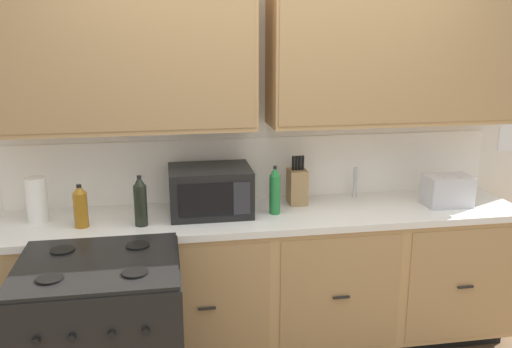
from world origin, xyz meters
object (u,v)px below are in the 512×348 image
object	(u,v)px
microwave	(210,191)
paper_towel_roll	(37,200)
bottle_green	(275,191)
bottle_amber	(80,206)
toaster	(447,191)
bottle_dark	(140,201)
knife_block	(297,186)

from	to	relation	value
microwave	paper_towel_roll	distance (m)	0.98
bottle_green	bottle_amber	distance (m)	1.11
toaster	bottle_dark	size ratio (longest dim) A/B	0.97
bottle_dark	knife_block	bearing A→B (deg)	14.31
bottle_amber	bottle_dark	world-z (taller)	bottle_dark
microwave	bottle_amber	world-z (taller)	microwave
paper_towel_roll	bottle_dark	size ratio (longest dim) A/B	0.90
microwave	bottle_amber	size ratio (longest dim) A/B	1.96
microwave	knife_block	xyz separation A→B (m)	(0.55, 0.10, -0.02)
bottle_green	bottle_dark	size ratio (longest dim) A/B	1.01
paper_towel_roll	bottle_dark	bearing A→B (deg)	-15.43
knife_block	bottle_amber	distance (m)	1.30
microwave	bottle_green	distance (m)	0.38
bottle_amber	bottle_dark	xyz separation A→B (m)	(0.33, -0.03, 0.02)
bottle_amber	bottle_dark	size ratio (longest dim) A/B	0.85
knife_block	bottle_green	world-z (taller)	knife_block
paper_towel_roll	bottle_dark	xyz separation A→B (m)	(0.58, -0.16, 0.01)
toaster	knife_block	xyz separation A→B (m)	(-0.91, 0.20, 0.02)
paper_towel_roll	bottle_amber	distance (m)	0.29
paper_towel_roll	toaster	bearing A→B (deg)	-2.62
toaster	knife_block	distance (m)	0.93
bottle_dark	microwave	bearing A→B (deg)	20.05
knife_block	microwave	bearing A→B (deg)	-170.05
toaster	bottle_green	size ratio (longest dim) A/B	0.96
knife_block	toaster	bearing A→B (deg)	-12.11
paper_towel_roll	bottle_amber	xyz separation A→B (m)	(0.25, -0.13, -0.01)
knife_block	bottle_green	xyz separation A→B (m)	(-0.18, -0.17, 0.03)
bottle_amber	microwave	bearing A→B (deg)	9.00
toaster	bottle_amber	bearing A→B (deg)	-179.56
microwave	bottle_dark	distance (m)	0.43
microwave	bottle_amber	xyz separation A→B (m)	(-0.73, -0.12, -0.02)
knife_block	bottle_amber	bearing A→B (deg)	-170.59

